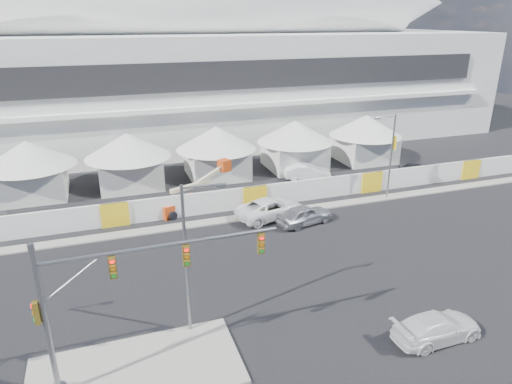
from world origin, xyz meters
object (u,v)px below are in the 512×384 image
object	(u,v)px
lot_car_a	(308,172)
streetlight_median	(190,250)
pickup_near	(437,327)
pickup_curb	(270,208)
streetlight_curb	(390,151)
boom_lift	(187,201)
sedan_silver	(305,215)
traffic_mast	(100,305)
lot_car_b	(418,169)

from	to	relation	value
lot_car_a	streetlight_median	xyz separation A→B (m)	(-16.41, -20.61, 4.14)
pickup_near	lot_car_a	world-z (taller)	lot_car_a
pickup_curb	streetlight_median	xyz separation A→B (m)	(-9.25, -12.75, 4.09)
streetlight_curb	boom_lift	world-z (taller)	streetlight_curb
sedan_silver	traffic_mast	size ratio (longest dim) A/B	0.45
lot_car_a	streetlight_median	distance (m)	26.67
streetlight_curb	streetlight_median	bearing A→B (deg)	-147.73
lot_car_b	pickup_near	bearing A→B (deg)	155.56
streetlight_curb	traffic_mast	bearing A→B (deg)	-148.06
pickup_curb	boom_lift	bearing A→B (deg)	45.90
traffic_mast	streetlight_median	bearing A→B (deg)	30.39
pickup_near	boom_lift	world-z (taller)	boom_lift
pickup_near	streetlight_median	world-z (taller)	streetlight_median
sedan_silver	lot_car_b	world-z (taller)	sedan_silver
sedan_silver	boom_lift	size ratio (longest dim) A/B	0.62
streetlight_median	boom_lift	world-z (taller)	streetlight_median
sedan_silver	streetlight_median	size ratio (longest dim) A/B	0.58
pickup_curb	pickup_near	world-z (taller)	pickup_curb
pickup_curb	lot_car_b	world-z (taller)	pickup_curb
pickup_near	pickup_curb	bearing A→B (deg)	7.28
pickup_curb	pickup_near	size ratio (longest dim) A/B	1.21
streetlight_curb	boom_lift	distance (m)	18.84
lot_car_b	streetlight_median	distance (m)	33.74
streetlight_median	boom_lift	bearing A→B (deg)	80.17
pickup_near	streetlight_curb	world-z (taller)	streetlight_curb
traffic_mast	streetlight_curb	bearing A→B (deg)	31.94
lot_car_a	streetlight_curb	xyz separation A→B (m)	(4.65, -7.31, 3.85)
boom_lift	traffic_mast	bearing A→B (deg)	-133.49
pickup_curb	traffic_mast	size ratio (longest dim) A/B	0.57
sedan_silver	lot_car_a	xyz separation A→B (m)	(4.95, 10.03, -0.02)
sedan_silver	boom_lift	distance (m)	10.36
streetlight_median	pickup_near	bearing A→B (deg)	-22.16
pickup_near	boom_lift	xyz separation A→B (m)	(-9.16, 21.18, 0.29)
lot_car_a	traffic_mast	world-z (taller)	traffic_mast
sedan_silver	streetlight_curb	bearing A→B (deg)	-85.99
lot_car_a	lot_car_b	world-z (taller)	lot_car_a
sedan_silver	traffic_mast	xyz separation A→B (m)	(-15.92, -13.19, 3.56)
pickup_curb	traffic_mast	bearing A→B (deg)	123.12
lot_car_a	lot_car_b	bearing A→B (deg)	-81.68
sedan_silver	traffic_mast	bearing A→B (deg)	117.87
streetlight_curb	boom_lift	size ratio (longest dim) A/B	1.03
sedan_silver	streetlight_median	bearing A→B (deg)	120.93
pickup_curb	pickup_near	distance (m)	17.84
lot_car_b	streetlight_curb	distance (m)	9.42
sedan_silver	streetlight_curb	size ratio (longest dim) A/B	0.60
pickup_near	streetlight_median	bearing A→B (deg)	66.29
sedan_silver	pickup_curb	size ratio (longest dim) A/B	0.79
lot_car_b	streetlight_median	size ratio (longest dim) A/B	0.49
lot_car_a	lot_car_b	xyz separation A→B (m)	(11.82, -2.63, -0.09)
pickup_curb	streetlight_curb	distance (m)	12.43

